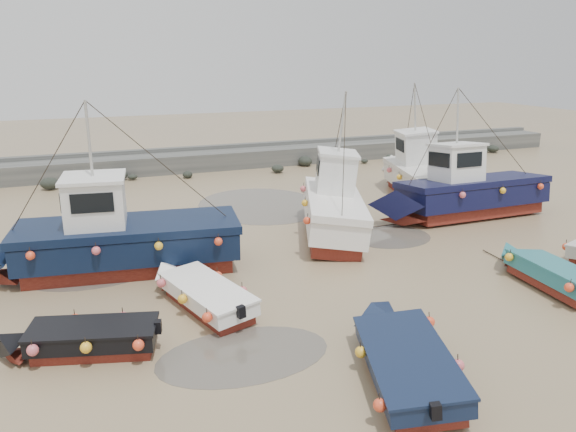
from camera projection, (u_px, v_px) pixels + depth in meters
name	position (u px, v px, depth m)	size (l,w,h in m)	color
ground	(333.00, 289.00, 19.20)	(120.00, 120.00, 0.00)	#947B57
seawall	(194.00, 161.00, 38.69)	(60.00, 4.92, 1.50)	#5F5E5A
puddle_a	(244.00, 355.00, 14.99)	(4.73, 4.73, 0.01)	#585248
puddle_b	(389.00, 236.00, 24.72)	(3.71, 3.71, 0.01)	#585248
puddle_c	(92.00, 274.00, 20.47)	(4.52, 4.52, 0.01)	#585248
puddle_d	(261.00, 205.00, 29.92)	(6.60, 6.60, 0.01)	#585248
dinghy_0	(202.00, 290.00, 17.79)	(2.60, 6.17, 1.43)	maroon
dinghy_1	(406.00, 355.00, 13.97)	(3.41, 6.53, 1.43)	maroon
dinghy_2	(549.00, 271.00, 19.36)	(2.28, 5.99, 1.43)	maroon
dinghy_4	(79.00, 335.00, 14.88)	(5.49, 2.50, 1.43)	maroon
cabin_boat_0	(111.00, 238.00, 20.38)	(11.16, 4.13, 6.22)	maroon
cabin_boat_1	(330.00, 203.00, 24.94)	(5.11, 9.70, 6.22)	maroon
cabin_boat_2	(463.00, 191.00, 27.29)	(10.60, 3.20, 6.22)	maroon
cabin_boat_3	(419.00, 171.00, 31.73)	(4.48, 9.27, 6.22)	maroon
person	(118.00, 238.00, 24.48)	(0.62, 0.41, 1.70)	#161633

